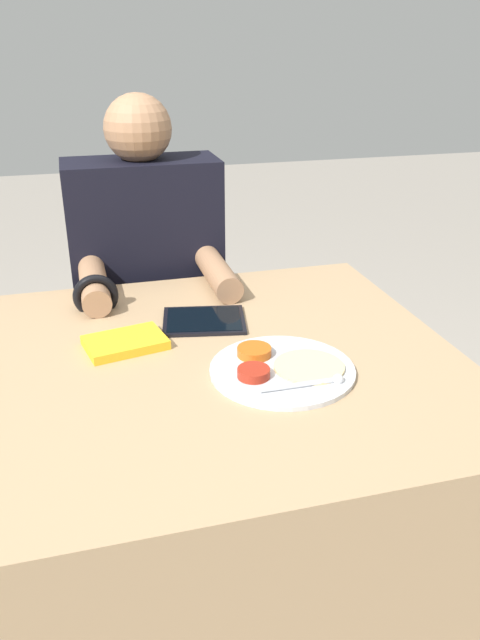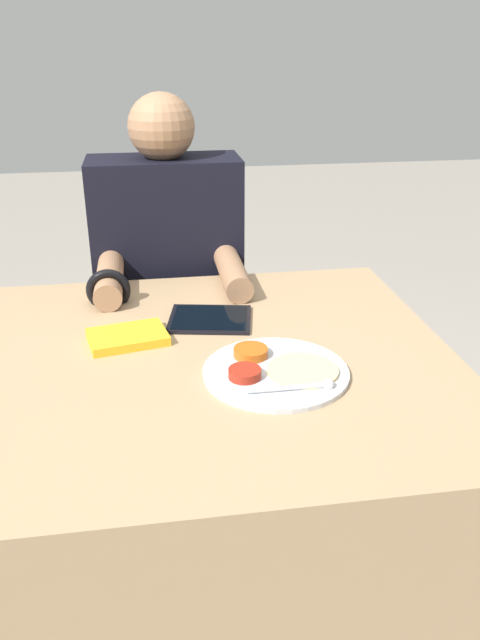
% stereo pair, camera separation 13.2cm
% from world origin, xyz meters
% --- Properties ---
extents(ground_plane, '(12.00, 12.00, 0.00)m').
position_xyz_m(ground_plane, '(0.00, 0.00, 0.00)').
color(ground_plane, gray).
extents(dining_table, '(1.15, 0.95, 0.76)m').
position_xyz_m(dining_table, '(0.00, 0.00, 0.38)').
color(dining_table, '#9E7F5B').
rests_on(dining_table, ground_plane).
extents(thali_tray, '(0.29, 0.29, 0.03)m').
position_xyz_m(thali_tray, '(0.18, -0.09, 0.77)').
color(thali_tray, '#B7BABF').
rests_on(thali_tray, dining_table).
extents(red_notebook, '(0.19, 0.15, 0.02)m').
position_xyz_m(red_notebook, '(-0.11, 0.10, 0.77)').
color(red_notebook, silver).
rests_on(red_notebook, dining_table).
extents(tablet_device, '(0.22, 0.19, 0.01)m').
position_xyz_m(tablet_device, '(0.08, 0.18, 0.77)').
color(tablet_device, black).
rests_on(tablet_device, dining_table).
extents(person_diner, '(0.43, 0.48, 1.24)m').
position_xyz_m(person_diner, '(0.00, 0.62, 0.58)').
color(person_diner, black).
rests_on(person_diner, ground_plane).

